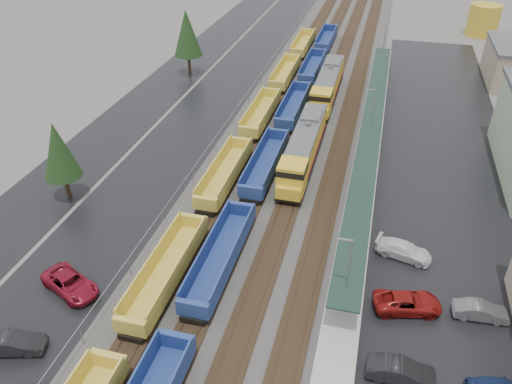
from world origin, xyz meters
TOP-DOWN VIEW (x-y plane):
  - ballast_strip at (0.00, 60.00)m, footprint 20.00×160.00m
  - trackbed at (-0.00, 60.00)m, footprint 14.60×160.00m
  - west_parking_lot at (-15.00, 60.00)m, footprint 10.00×160.00m
  - west_road at (-25.00, 60.00)m, footprint 9.00×160.00m
  - east_commuter_lot at (19.00, 50.00)m, footprint 16.00×100.00m
  - station_platform at (9.50, 50.01)m, footprint 3.00×80.00m
  - chainlink_fence at (-9.50, 58.44)m, footprint 0.08×160.04m
  - tree_west_near at (-22.00, 30.00)m, footprint 3.96×3.96m
  - tree_west_far at (-23.00, 70.00)m, footprint 4.84×4.84m
  - locomotive_lead at (2.00, 43.09)m, footprint 3.01×19.86m
  - locomotive_trail at (2.00, 64.09)m, footprint 3.01×19.86m
  - well_string_yellow at (-6.00, 37.18)m, footprint 2.77×116.50m
  - well_string_blue at (-2.00, 40.55)m, footprint 2.79×118.84m
  - storage_tank at (29.20, 107.87)m, footprint 6.39×6.39m
  - parked_car_west_b at (-14.31, 10.18)m, footprint 2.95×5.11m
  - parked_car_west_c at (-13.65, 17.00)m, footprint 4.80×6.34m
  - parked_car_east_a at (14.15, 15.04)m, footprint 1.77×4.92m
  - parked_car_east_b at (14.55, 22.10)m, footprint 3.77×6.02m
  - parked_car_east_c at (14.16, 28.90)m, footprint 3.23×5.57m
  - parked_car_east_e at (20.31, 22.67)m, footprint 1.82×4.44m

SIDE VIEW (x-z plane):
  - west_parking_lot at x=-15.00m, z-range 0.00..0.02m
  - west_road at x=-25.00m, z-range 0.00..0.02m
  - east_commuter_lot at x=19.00m, z-range 0.00..0.02m
  - ballast_strip at x=0.00m, z-range 0.00..0.08m
  - trackbed at x=0.00m, z-range 0.05..0.27m
  - parked_car_east_e at x=20.31m, z-range 0.00..1.43m
  - station_platform at x=9.50m, z-range -3.27..4.73m
  - parked_car_east_c at x=14.16m, z-range 0.00..1.52m
  - parked_car_east_b at x=14.55m, z-range 0.00..1.55m
  - parked_car_west_b at x=-14.31m, z-range 0.00..1.59m
  - parked_car_west_c at x=-13.65m, z-range 0.00..1.60m
  - parked_car_east_a at x=14.15m, z-range 0.00..1.62m
  - well_string_yellow at x=-6.00m, z-range -0.02..2.44m
  - well_string_blue at x=-2.00m, z-range -0.02..2.46m
  - chainlink_fence at x=-9.50m, z-range 0.60..2.62m
  - locomotive_lead at x=2.00m, z-range 0.15..4.65m
  - locomotive_trail at x=2.00m, z-range 0.15..4.65m
  - storage_tank at x=29.20m, z-range 0.00..6.39m
  - tree_west_near at x=-22.00m, z-range 1.32..10.32m
  - tree_west_far at x=-23.00m, z-range 1.62..12.62m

